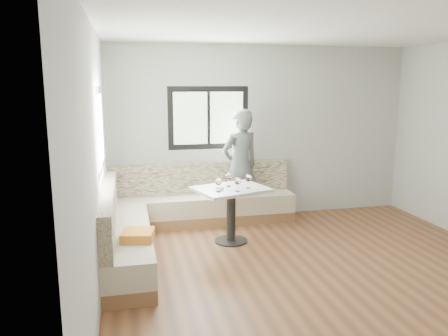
% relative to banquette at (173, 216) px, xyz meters
% --- Properties ---
extents(room, '(5.01, 5.01, 2.81)m').
position_rel_banquette_xyz_m(room, '(1.51, -1.55, 1.08)').
color(room, brown).
rests_on(room, ground).
extents(banquette, '(2.90, 2.80, 0.95)m').
position_rel_banquette_xyz_m(banquette, '(0.00, 0.00, 0.00)').
color(banquette, '#94633C').
rests_on(banquette, ground).
extents(table, '(1.12, 0.98, 0.78)m').
position_rel_banquette_xyz_m(table, '(0.77, -0.32, 0.25)').
color(table, black).
rests_on(table, ground).
extents(person, '(0.76, 0.63, 1.80)m').
position_rel_banquette_xyz_m(person, '(1.14, 0.57, 0.57)').
color(person, '#535A58').
rests_on(person, ground).
extents(olive_ramekin, '(0.11, 0.11, 0.04)m').
position_rel_banquette_xyz_m(olive_ramekin, '(0.60, -0.38, 0.47)').
color(olive_ramekin, white).
rests_on(olive_ramekin, table).
extents(wine_glass_a, '(0.09, 0.09, 0.20)m').
position_rel_banquette_xyz_m(wine_glass_a, '(0.55, -0.52, 0.58)').
color(wine_glass_a, white).
rests_on(wine_glass_a, table).
extents(wine_glass_b, '(0.09, 0.09, 0.20)m').
position_rel_banquette_xyz_m(wine_glass_b, '(0.81, -0.55, 0.58)').
color(wine_glass_b, white).
rests_on(wine_glass_b, table).
extents(wine_glass_c, '(0.09, 0.09, 0.20)m').
position_rel_banquette_xyz_m(wine_glass_c, '(1.00, -0.39, 0.58)').
color(wine_glass_c, white).
rests_on(wine_glass_c, table).
extents(wine_glass_d, '(0.09, 0.09, 0.20)m').
position_rel_banquette_xyz_m(wine_glass_d, '(0.76, -0.22, 0.58)').
color(wine_glass_d, white).
rests_on(wine_glass_d, table).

